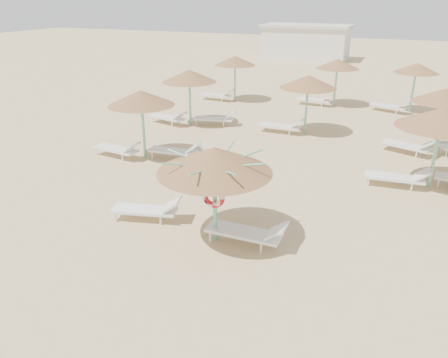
% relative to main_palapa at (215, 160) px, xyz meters
% --- Properties ---
extents(ground, '(120.00, 120.00, 0.00)m').
position_rel_main_palapa_xyz_m(ground, '(0.01, 0.23, -2.24)').
color(ground, tan).
rests_on(ground, ground).
extents(main_palapa, '(2.87, 2.87, 2.58)m').
position_rel_main_palapa_xyz_m(main_palapa, '(0.00, 0.00, 0.00)').
color(main_palapa, '#70C3A2').
rests_on(main_palapa, ground).
extents(lounger_main_a, '(2.06, 1.08, 0.72)m').
position_rel_main_palapa_xyz_m(lounger_main_a, '(-2.18, 0.26, -1.89)').
color(lounger_main_a, white).
rests_on(lounger_main_a, ground).
extents(lounger_main_b, '(2.11, 0.65, 0.76)m').
position_rel_main_palapa_xyz_m(lounger_main_b, '(0.89, 0.11, -1.87)').
color(lounger_main_b, white).
rests_on(lounger_main_b, ground).
extents(palapa_field, '(15.40, 14.24, 2.71)m').
position_rel_main_palapa_xyz_m(palapa_field, '(-0.13, 10.45, 0.04)').
color(palapa_field, '#70C3A2').
rests_on(palapa_field, ground).
extents(service_hut, '(8.40, 4.40, 3.25)m').
position_rel_main_palapa_xyz_m(service_hut, '(-5.99, 35.23, -0.59)').
color(service_hut, silver).
rests_on(service_hut, ground).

